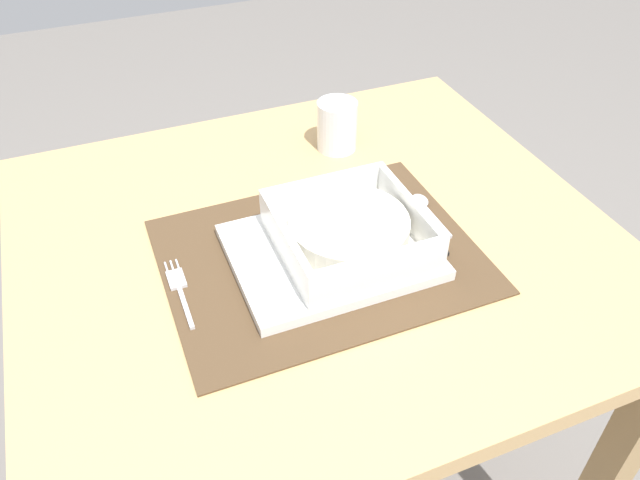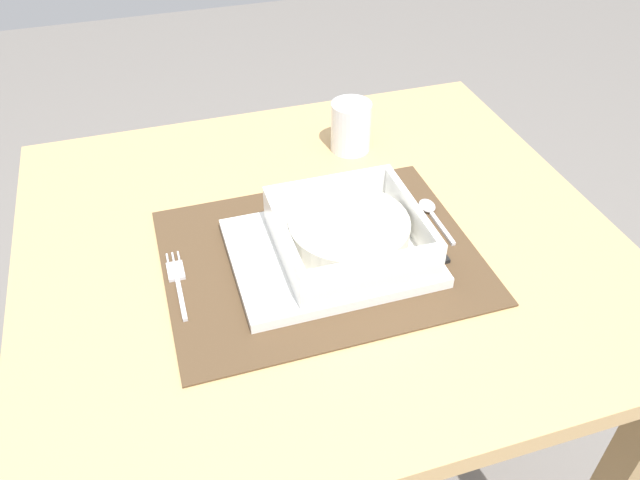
% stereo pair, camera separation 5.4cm
% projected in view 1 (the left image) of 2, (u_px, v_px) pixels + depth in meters
% --- Properties ---
extents(dining_table, '(0.85, 0.77, 0.74)m').
position_uv_depth(dining_table, '(316.00, 290.00, 0.98)').
color(dining_table, tan).
rests_on(dining_table, ground).
extents(placemat, '(0.43, 0.33, 0.00)m').
position_uv_depth(placemat, '(320.00, 256.00, 0.87)').
color(placemat, '#4C3823').
rests_on(placemat, dining_table).
extents(serving_plate, '(0.27, 0.21, 0.02)m').
position_uv_depth(serving_plate, '(328.00, 252.00, 0.86)').
color(serving_plate, white).
rests_on(serving_plate, placemat).
extents(porridge_bowl, '(0.19, 0.19, 0.06)m').
position_uv_depth(porridge_bowl, '(349.00, 232.00, 0.84)').
color(porridge_bowl, white).
rests_on(porridge_bowl, serving_plate).
extents(fork, '(0.02, 0.13, 0.00)m').
position_uv_depth(fork, '(179.00, 287.00, 0.82)').
color(fork, silver).
rests_on(fork, placemat).
extents(spoon, '(0.02, 0.11, 0.01)m').
position_uv_depth(spoon, '(423.00, 205.00, 0.95)').
color(spoon, silver).
rests_on(spoon, placemat).
extents(butter_knife, '(0.01, 0.14, 0.01)m').
position_uv_depth(butter_knife, '(424.00, 230.00, 0.91)').
color(butter_knife, black).
rests_on(butter_knife, placemat).
extents(drinking_glass, '(0.07, 0.07, 0.09)m').
position_uv_depth(drinking_glass, '(337.00, 128.00, 1.06)').
color(drinking_glass, white).
rests_on(drinking_glass, dining_table).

